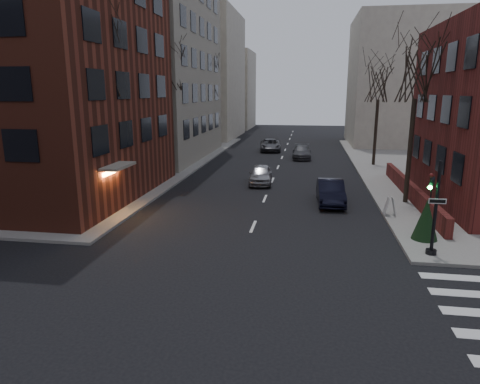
{
  "coord_description": "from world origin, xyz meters",
  "views": [
    {
      "loc": [
        2.67,
        -9.12,
        6.91
      ],
      "look_at": [
        -0.58,
        11.29,
        2.0
      ],
      "focal_mm": 32.0,
      "sensor_mm": 36.0,
      "label": 1
    }
  ],
  "objects_px": {
    "car_lane_silver": "(261,174)",
    "streetlamp_near": "(163,127)",
    "parked_sedan": "(330,192)",
    "sandwich_board": "(390,206)",
    "tree_left_b": "(169,66)",
    "tree_right_b": "(379,83)",
    "evergreen_shrub": "(426,219)",
    "traffic_signal": "(434,214)",
    "car_lane_gray": "(302,152)",
    "tree_right_a": "(417,71)",
    "car_lane_far": "(270,145)",
    "streetlamp_far": "(218,113)",
    "tree_left_c": "(209,81)",
    "tree_left_a": "(101,62)"
  },
  "relations": [
    {
      "from": "tree_right_b",
      "to": "car_lane_silver",
      "type": "bearing_deg",
      "value": -135.71
    },
    {
      "from": "tree_left_b",
      "to": "car_lane_silver",
      "type": "distance_m",
      "value": 11.94
    },
    {
      "from": "tree_right_b",
      "to": "sandwich_board",
      "type": "relative_size",
      "value": 9.03
    },
    {
      "from": "tree_left_b",
      "to": "car_lane_far",
      "type": "relative_size",
      "value": 2.16
    },
    {
      "from": "parked_sedan",
      "to": "car_lane_far",
      "type": "xyz_separation_m",
      "value": [
        -5.86,
        23.41,
        -0.05
      ]
    },
    {
      "from": "tree_left_c",
      "to": "car_lane_gray",
      "type": "relative_size",
      "value": 2.1
    },
    {
      "from": "tree_left_a",
      "to": "tree_left_c",
      "type": "xyz_separation_m",
      "value": [
        0.0,
        26.0,
        -0.44
      ]
    },
    {
      "from": "tree_right_b",
      "to": "car_lane_silver",
      "type": "distance_m",
      "value": 15.07
    },
    {
      "from": "tree_right_a",
      "to": "car_lane_gray",
      "type": "height_order",
      "value": "tree_right_a"
    },
    {
      "from": "tree_left_b",
      "to": "tree_right_a",
      "type": "distance_m",
      "value": 19.35
    },
    {
      "from": "parked_sedan",
      "to": "evergreen_shrub",
      "type": "xyz_separation_m",
      "value": [
        4.02,
        -6.48,
        0.38
      ]
    },
    {
      "from": "car_lane_gray",
      "to": "streetlamp_far",
      "type": "bearing_deg",
      "value": 147.43
    },
    {
      "from": "car_lane_silver",
      "to": "sandwich_board",
      "type": "bearing_deg",
      "value": -47.58
    },
    {
      "from": "traffic_signal",
      "to": "tree_right_b",
      "type": "relative_size",
      "value": 0.44
    },
    {
      "from": "traffic_signal",
      "to": "tree_left_a",
      "type": "distance_m",
      "value": 18.66
    },
    {
      "from": "tree_left_b",
      "to": "streetlamp_near",
      "type": "xyz_separation_m",
      "value": [
        0.6,
        -4.0,
        -4.68
      ]
    },
    {
      "from": "streetlamp_near",
      "to": "car_lane_far",
      "type": "xyz_separation_m",
      "value": [
        6.51,
        18.81,
        -3.54
      ]
    },
    {
      "from": "parked_sedan",
      "to": "streetlamp_near",
      "type": "bearing_deg",
      "value": 157.66
    },
    {
      "from": "car_lane_silver",
      "to": "sandwich_board",
      "type": "distance_m",
      "value": 11.26
    },
    {
      "from": "traffic_signal",
      "to": "car_lane_gray",
      "type": "distance_m",
      "value": 27.28
    },
    {
      "from": "tree_left_a",
      "to": "streetlamp_far",
      "type": "bearing_deg",
      "value": 88.77
    },
    {
      "from": "sandwich_board",
      "to": "evergreen_shrub",
      "type": "xyz_separation_m",
      "value": [
        0.89,
        -3.9,
        0.46
      ]
    },
    {
      "from": "traffic_signal",
      "to": "tree_left_b",
      "type": "distance_m",
      "value": 24.87
    },
    {
      "from": "car_lane_gray",
      "to": "sandwich_board",
      "type": "distance_m",
      "value": 21.44
    },
    {
      "from": "streetlamp_far",
      "to": "streetlamp_near",
      "type": "bearing_deg",
      "value": -90.0
    },
    {
      "from": "car_lane_silver",
      "to": "streetlamp_near",
      "type": "bearing_deg",
      "value": -178.7
    },
    {
      "from": "car_lane_far",
      "to": "sandwich_board",
      "type": "distance_m",
      "value": 27.5
    },
    {
      "from": "parked_sedan",
      "to": "sandwich_board",
      "type": "height_order",
      "value": "parked_sedan"
    },
    {
      "from": "car_lane_far",
      "to": "evergreen_shrub",
      "type": "bearing_deg",
      "value": -77.89
    },
    {
      "from": "car_lane_far",
      "to": "car_lane_silver",
      "type": "bearing_deg",
      "value": -93.37
    },
    {
      "from": "traffic_signal",
      "to": "evergreen_shrub",
      "type": "bearing_deg",
      "value": 82.52
    },
    {
      "from": "streetlamp_near",
      "to": "evergreen_shrub",
      "type": "relative_size",
      "value": 3.24
    },
    {
      "from": "streetlamp_near",
      "to": "car_lane_far",
      "type": "height_order",
      "value": "streetlamp_near"
    },
    {
      "from": "tree_left_b",
      "to": "tree_right_b",
      "type": "bearing_deg",
      "value": 18.82
    },
    {
      "from": "tree_right_b",
      "to": "parked_sedan",
      "type": "height_order",
      "value": "tree_right_b"
    },
    {
      "from": "car_lane_gray",
      "to": "tree_right_b",
      "type": "bearing_deg",
      "value": -28.8
    },
    {
      "from": "streetlamp_far",
      "to": "evergreen_shrub",
      "type": "xyz_separation_m",
      "value": [
        16.39,
        -31.09,
        -3.12
      ]
    },
    {
      "from": "car_lane_far",
      "to": "tree_left_b",
      "type": "bearing_deg",
      "value": -121.82
    },
    {
      "from": "tree_left_c",
      "to": "car_lane_silver",
      "type": "relative_size",
      "value": 2.33
    },
    {
      "from": "tree_right_b",
      "to": "car_lane_gray",
      "type": "bearing_deg",
      "value": 151.84
    },
    {
      "from": "tree_right_b",
      "to": "evergreen_shrub",
      "type": "xyz_separation_m",
      "value": [
        -0.61,
        -21.09,
        -6.47
      ]
    },
    {
      "from": "tree_right_a",
      "to": "car_lane_far",
      "type": "height_order",
      "value": "tree_right_a"
    },
    {
      "from": "sandwich_board",
      "to": "car_lane_far",
      "type": "bearing_deg",
      "value": 108.78
    },
    {
      "from": "traffic_signal",
      "to": "tree_right_a",
      "type": "height_order",
      "value": "tree_right_a"
    },
    {
      "from": "tree_right_a",
      "to": "tree_right_b",
      "type": "relative_size",
      "value": 1.06
    },
    {
      "from": "tree_right_b",
      "to": "streetlamp_far",
      "type": "relative_size",
      "value": 1.46
    },
    {
      "from": "streetlamp_far",
      "to": "car_lane_gray",
      "type": "distance_m",
      "value": 12.6
    },
    {
      "from": "sandwich_board",
      "to": "tree_right_b",
      "type": "bearing_deg",
      "value": 84.7
    },
    {
      "from": "tree_left_b",
      "to": "evergreen_shrub",
      "type": "xyz_separation_m",
      "value": [
        16.99,
        -15.09,
        -7.79
      ]
    },
    {
      "from": "tree_right_a",
      "to": "evergreen_shrub",
      "type": "distance_m",
      "value": 9.92
    }
  ]
}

